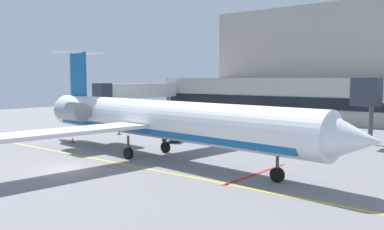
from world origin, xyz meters
The scene contains 9 objects.
ground centered at (0.00, 0.00, -0.05)m, with size 120.00×120.00×0.11m.
terminal_building centered at (1.22, 49.39, 6.68)m, with size 63.93×17.48×18.07m.
jet_bridge_west centered at (-25.49, 30.62, 4.35)m, with size 2.40×17.32×5.72m.
regional_jet centered at (1.54, 7.37, 3.12)m, with size 35.66×27.27×9.11m.
baggage_tug centered at (-16.06, 17.63, 0.80)m, with size 3.31×3.44×1.71m.
belt_loader centered at (-3.31, 15.62, 0.89)m, with size 2.90×4.15×1.94m.
fuel_tank centered at (-18.09, 27.13, 1.44)m, with size 8.58×2.83×2.56m.
safety_cone_alpha centered at (-10.20, 7.65, 0.25)m, with size 0.47×0.47×0.55m.
safety_cone_bravo centered at (-11.34, 14.69, 0.25)m, with size 0.47×0.47×0.55m.
Camera 1 is at (25.22, -16.80, 6.40)m, focal length 39.00 mm.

